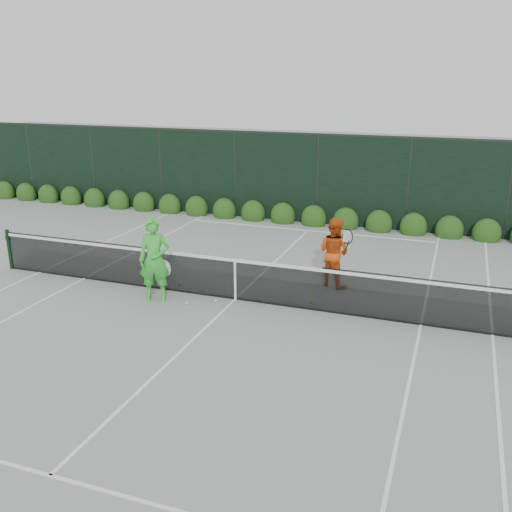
% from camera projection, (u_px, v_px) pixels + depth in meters
% --- Properties ---
extents(ground, '(80.00, 80.00, 0.00)m').
position_uv_depth(ground, '(235.00, 299.00, 13.06)').
color(ground, gray).
rests_on(ground, ground).
extents(tennis_net, '(12.90, 0.10, 1.07)m').
position_uv_depth(tennis_net, '(234.00, 278.00, 12.90)').
color(tennis_net, black).
rests_on(tennis_net, ground).
extents(player_woman, '(0.81, 0.66, 1.92)m').
position_uv_depth(player_woman, '(155.00, 260.00, 12.76)').
color(player_woman, green).
rests_on(player_woman, ground).
extents(player_man, '(1.01, 0.91, 1.69)m').
position_uv_depth(player_man, '(334.00, 252.00, 13.69)').
color(player_man, '#D54E12').
rests_on(player_man, ground).
extents(court_lines, '(11.03, 23.83, 0.01)m').
position_uv_depth(court_lines, '(235.00, 299.00, 13.06)').
color(court_lines, white).
rests_on(court_lines, ground).
extents(windscreen_fence, '(32.00, 21.07, 3.06)m').
position_uv_depth(windscreen_fence, '(178.00, 275.00, 10.17)').
color(windscreen_fence, black).
rests_on(windscreen_fence, ground).
extents(hedge_row, '(31.66, 0.65, 0.94)m').
position_uv_depth(hedge_row, '(314.00, 219.00, 19.39)').
color(hedge_row, '#163C10').
rests_on(hedge_row, ground).
extents(tennis_balls, '(3.37, 1.10, 0.07)m').
position_uv_depth(tennis_balls, '(222.00, 297.00, 13.10)').
color(tennis_balls, '#CBDA30').
rests_on(tennis_balls, ground).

